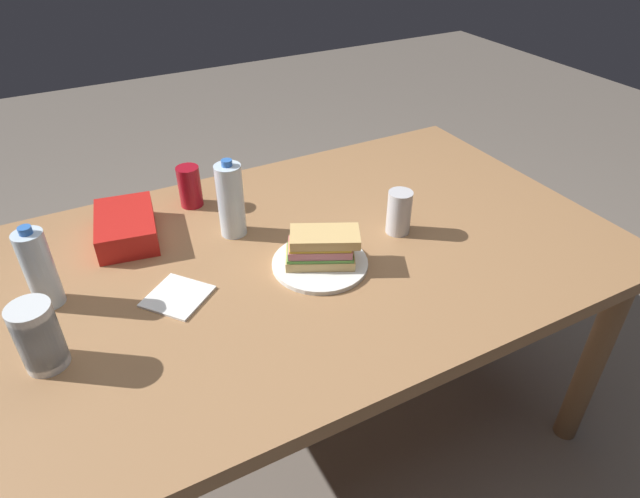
{
  "coord_description": "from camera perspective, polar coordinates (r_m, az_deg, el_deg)",
  "views": [
    {
      "loc": [
        -0.54,
        -1.05,
        1.55
      ],
      "look_at": [
        -0.02,
        -0.08,
        0.78
      ],
      "focal_mm": 30.57,
      "sensor_mm": 36.0,
      "label": 1
    }
  ],
  "objects": [
    {
      "name": "ground_plane",
      "position": [
        1.94,
        -0.63,
        -17.66
      ],
      "size": [
        8.0,
        8.0,
        0.0
      ],
      "primitive_type": "plane",
      "color": "#70665B"
    },
    {
      "name": "dining_table",
      "position": [
        1.48,
        -0.79,
        -2.43
      ],
      "size": [
        1.6,
        1.01,
        0.73
      ],
      "color": "#9E7047",
      "rests_on": "ground_plane"
    },
    {
      "name": "paper_plate",
      "position": [
        1.37,
        -0.0,
        -1.51
      ],
      "size": [
        0.24,
        0.24,
        0.01
      ],
      "primitive_type": "cylinder",
      "color": "white",
      "rests_on": "dining_table"
    },
    {
      "name": "sandwich",
      "position": [
        1.34,
        0.16,
        0.15
      ],
      "size": [
        0.21,
        0.16,
        0.08
      ],
      "color": "#DBB26B",
      "rests_on": "paper_plate"
    },
    {
      "name": "soda_can_red",
      "position": [
        1.64,
        -13.48,
        6.38
      ],
      "size": [
        0.07,
        0.07,
        0.12
      ],
      "primitive_type": "cylinder",
      "color": "maroon",
      "rests_on": "dining_table"
    },
    {
      "name": "chip_bag",
      "position": [
        1.54,
        -19.63,
        2.22
      ],
      "size": [
        0.19,
        0.25,
        0.07
      ],
      "primitive_type": "cube",
      "rotation": [
        0.0,
        0.0,
        1.4
      ],
      "color": "red",
      "rests_on": "dining_table"
    },
    {
      "name": "water_bottle_tall",
      "position": [
        1.46,
        -9.33,
        5.07
      ],
      "size": [
        0.07,
        0.07,
        0.22
      ],
      "color": "silver",
      "rests_on": "dining_table"
    },
    {
      "name": "plastic_cup_stack",
      "position": [
        1.2,
        -27.38,
        -8.13
      ],
      "size": [
        0.08,
        0.08,
        0.15
      ],
      "color": "silver",
      "rests_on": "dining_table"
    },
    {
      "name": "water_bottle_spare",
      "position": [
        1.35,
        -27.32,
        -1.85
      ],
      "size": [
        0.07,
        0.07,
        0.21
      ],
      "color": "silver",
      "rests_on": "dining_table"
    },
    {
      "name": "soda_can_silver",
      "position": [
        1.48,
        8.28,
        3.83
      ],
      "size": [
        0.07,
        0.07,
        0.12
      ],
      "primitive_type": "cylinder",
      "color": "silver",
      "rests_on": "dining_table"
    },
    {
      "name": "paper_napkin",
      "position": [
        1.31,
        -14.69,
        -4.82
      ],
      "size": [
        0.18,
        0.18,
        0.01
      ],
      "primitive_type": "cube",
      "rotation": [
        0.0,
        0.0,
        2.25
      ],
      "color": "white",
      "rests_on": "dining_table"
    }
  ]
}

